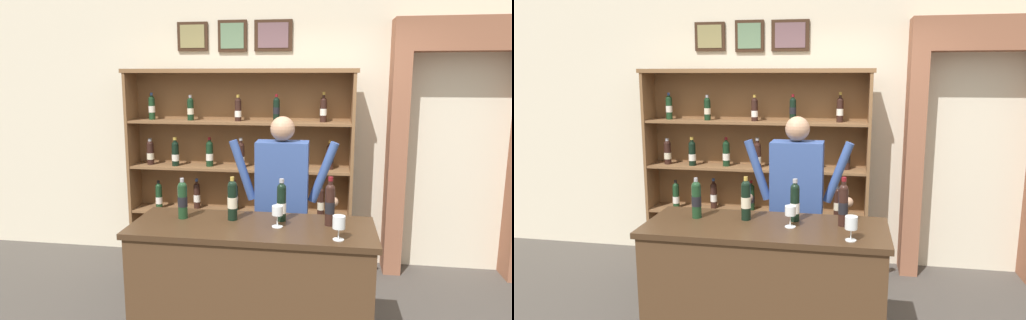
% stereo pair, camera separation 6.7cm
% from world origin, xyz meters
% --- Properties ---
extents(back_wall, '(12.00, 0.19, 3.53)m').
position_xyz_m(back_wall, '(-0.00, 1.90, 1.77)').
color(back_wall, beige).
rests_on(back_wall, ground).
extents(wine_shelf, '(2.32, 0.33, 2.05)m').
position_xyz_m(wine_shelf, '(-0.58, 1.54, 1.09)').
color(wine_shelf, brown).
rests_on(wine_shelf, ground).
extents(archway_doorway, '(1.35, 0.45, 2.52)m').
position_xyz_m(archway_doorway, '(1.57, 1.77, 1.42)').
color(archway_doorway, '#935B42').
rests_on(archway_doorway, ground).
extents(tasting_counter, '(1.67, 0.64, 0.98)m').
position_xyz_m(tasting_counter, '(-0.20, -0.00, 0.49)').
color(tasting_counter, '#4C331E').
rests_on(tasting_counter, ground).
extents(shopkeeper, '(0.91, 0.22, 1.67)m').
position_xyz_m(shopkeeper, '(-0.06, 0.67, 1.03)').
color(shopkeeper, '#2D3347').
rests_on(shopkeeper, ground).
extents(tasting_bottle_prosecco, '(0.07, 0.07, 0.29)m').
position_xyz_m(tasting_bottle_prosecco, '(-0.71, 0.08, 1.12)').
color(tasting_bottle_prosecco, '#19381E').
rests_on(tasting_bottle_prosecco, tasting_counter).
extents(tasting_bottle_chianti, '(0.07, 0.07, 0.31)m').
position_xyz_m(tasting_bottle_chianti, '(-0.35, 0.09, 1.12)').
color(tasting_bottle_chianti, black).
rests_on(tasting_bottle_chianti, tasting_counter).
extents(tasting_bottle_vin_santo, '(0.07, 0.07, 0.30)m').
position_xyz_m(tasting_bottle_vin_santo, '(-0.01, 0.13, 1.11)').
color(tasting_bottle_vin_santo, black).
rests_on(tasting_bottle_vin_santo, tasting_counter).
extents(tasting_bottle_rosso, '(0.07, 0.07, 0.34)m').
position_xyz_m(tasting_bottle_rosso, '(0.33, 0.08, 1.13)').
color(tasting_bottle_rosso, black).
rests_on(tasting_bottle_rosso, tasting_counter).
extents(wine_glass_left, '(0.08, 0.08, 0.16)m').
position_xyz_m(wine_glass_left, '(0.38, -0.20, 1.08)').
color(wine_glass_left, silver).
rests_on(wine_glass_left, tasting_counter).
extents(wine_glass_spare, '(0.07, 0.07, 0.15)m').
position_xyz_m(wine_glass_spare, '(-0.02, -0.01, 1.08)').
color(wine_glass_spare, silver).
rests_on(wine_glass_spare, tasting_counter).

